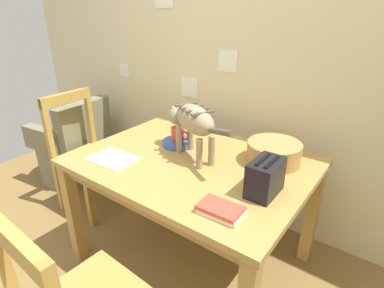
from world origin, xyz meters
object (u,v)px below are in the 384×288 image
Objects in this scene: wicker_basket at (274,152)px; wicker_armchair at (73,151)px; dining_table at (192,173)px; toaster at (265,177)px; saucer_bowl at (178,143)px; cat at (192,121)px; coffee_mug at (178,134)px; magazine at (113,159)px; wooden_chair_near at (86,155)px; book_stack at (221,210)px.

wicker_armchair is (-1.94, -0.06, -0.52)m from wicker_basket.
wicker_armchair is (-1.55, 0.19, -0.37)m from dining_table.
wicker_basket reaches higher than wicker_armchair.
toaster is (0.48, -0.08, 0.17)m from dining_table.
saucer_bowl is 0.60m from wicker_basket.
cat is 4.53× the size of coffee_mug.
magazine is at bearing -144.53° from dining_table.
saucer_bowl is at bearing 62.24° from magazine.
wicker_armchair is (-2.03, 0.27, -0.54)m from toaster.
magazine is 1.34× the size of toaster.
toaster is 0.21× the size of wooden_chair_near.
dining_table is 1.39× the size of wooden_chair_near.
wicker_armchair is at bearing -178.33° from wicker_basket.
cat reaches higher than coffee_mug.
wicker_armchair is (-1.95, 0.53, -0.47)m from book_stack.
coffee_mug is 0.59m from wicker_basket.
book_stack is (0.43, -0.37, -0.20)m from cat.
cat is 0.60m from book_stack.
wicker_basket is at bearing 13.30° from coffee_mug.
toaster reaches higher than dining_table.
wooden_chair_near is 0.58m from wicker_armchair.
magazine is 0.77m from book_stack.
cat reaches higher than dining_table.
toaster reaches higher than wicker_basket.
wicker_basket is (-0.01, 0.58, 0.04)m from book_stack.
wicker_basket is at bearing 91.36° from book_stack.
saucer_bowl is at bearing -100.28° from wicker_armchair.
book_stack is at bearing 75.59° from wooden_chair_near.
magazine is at bearing -145.81° from wicker_basket.
dining_table is at bearing -147.09° from wicker_basket.
wooden_chair_near is (-0.84, -0.12, -0.28)m from saucer_bowl.
wooden_chair_near reaches higher than coffee_mug.
dining_table is 2.26× the size of cat.
coffee_mug is 0.70m from toaster.
dining_table is 0.27m from coffee_mug.
magazine is (-0.37, -0.26, 0.09)m from dining_table.
dining_table is 0.53m from book_stack.
wooden_chair_near reaches higher than wicker_armchair.
coffee_mug is (-0.16, 0.07, -0.15)m from cat.
cat is 1.67m from wicker_armchair.
wicker_armchair reaches higher than dining_table.
magazine is at bearing -115.08° from saucer_bowl.
book_stack reaches higher than saucer_bowl.
coffee_mug is at bearing 164.20° from toaster.
wooden_chair_near is at bearing -171.92° from coffee_mug.
coffee_mug reaches higher than book_stack.
wicker_basket is 0.38× the size of wicker_armchair.
cat is 2.90× the size of toaster.
wooden_chair_near reaches higher than book_stack.
wicker_armchair reaches higher than magazine.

